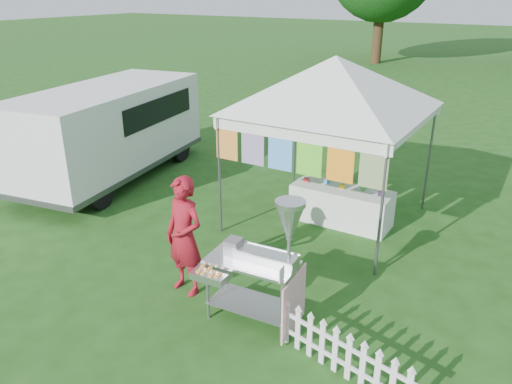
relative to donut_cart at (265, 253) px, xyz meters
The scene contains 7 objects.
ground 1.21m from the donut_cart, 161.78° to the right, with size 120.00×120.00×0.00m, color #1D4714.
canopy_main 3.88m from the donut_cart, 100.03° to the left, with size 4.24×4.24×3.45m.
donut_cart is the anchor object (origin of this frame).
vendor 1.36m from the donut_cart, behind, with size 0.63×0.41×1.73m, color maroon.
cargo_van 6.47m from the donut_cart, 152.32° to the left, with size 2.74×5.17×2.04m.
picket_fence 1.46m from the donut_cart, 16.83° to the right, with size 1.76×0.43×0.56m.
display_table 3.41m from the donut_cart, 95.48° to the left, with size 1.80×0.70×0.68m, color white.
Camera 1 is at (3.26, -4.43, 4.05)m, focal length 35.00 mm.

